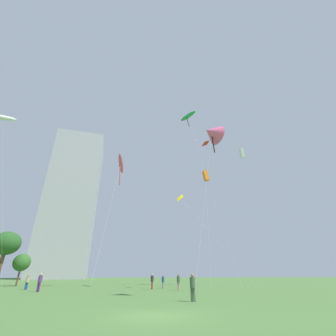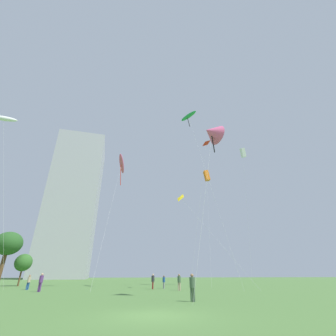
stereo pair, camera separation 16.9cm
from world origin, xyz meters
The scene contains 18 objects.
ground centered at (0.00, 0.00, 0.00)m, with size 280.00×280.00×0.00m, color #4C7538.
person_standing_0 centered at (3.67, 21.62, 0.91)m, with size 0.35×0.35×1.57m.
person_standing_1 centered at (-13.33, 21.80, 0.96)m, with size 0.37×0.37×1.66m.
person_standing_2 centered at (4.89, 17.38, 1.01)m, with size 0.39×0.39×1.76m.
person_standing_3 centered at (2.06, 20.38, 1.03)m, with size 0.39×0.39×1.78m.
person_standing_4 centered at (-10.58, 17.49, 1.07)m, with size 0.41×0.41×1.85m.
person_standing_5 centered at (3.32, 5.38, 1.02)m, with size 0.39×0.39×1.77m.
kite_flying_0 centered at (6.14, 5.95, 14.60)m, with size 4.41×3.39×15.73m.
kite_flying_1 centered at (19.84, 24.42, 23.61)m, with size 1.12×4.15×24.67m.
kite_flying_2 centered at (12.80, 26.90, 19.22)m, with size 2.51×4.27×20.34m.
kite_flying_3 centered at (-20.79, 18.45, 22.46)m, with size 6.75×4.05×23.17m.
kite_flying_4 centered at (-3.57, 24.68, 19.40)m, with size 2.17×10.31×20.61m.
kite_flying_5 centered at (11.78, 23.09, 23.90)m, with size 4.69×1.80×24.64m.
kite_flying_6 centered at (6.02, 20.12, 12.15)m, with size 9.38×4.46×12.86m.
kite_flying_7 centered at (7.63, 19.68, 27.43)m, with size 5.30×7.11×28.37m.
park_tree_0 centered at (-18.52, 32.23, 3.50)m, with size 2.66×2.66×4.87m.
park_tree_1 centered at (-20.84, 30.44, 6.23)m, with size 4.21×4.21×8.15m.
distant_highrise_0 centered at (-27.74, 95.75, 31.48)m, with size 20.48×25.18×62.97m, color #A8A8AD.
Camera 1 is at (-1.49, -12.14, 1.72)m, focal length 24.26 mm.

